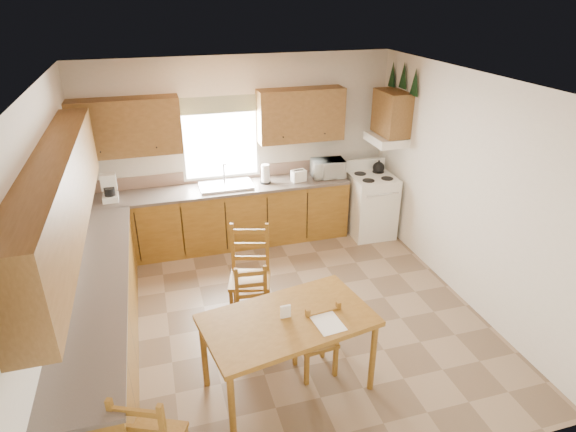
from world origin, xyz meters
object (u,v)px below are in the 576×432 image
object	(u,v)px
chair_far_right	(250,275)
chair_far_left	(253,310)
stove	(371,206)
dining_table	(288,353)
chair_near_right	(316,335)
microwave	(328,168)

from	to	relation	value
chair_far_right	chair_far_left	bearing A→B (deg)	-82.22
stove	dining_table	bearing A→B (deg)	-126.28
chair_far_left	chair_far_right	size ratio (longest dim) A/B	0.79
dining_table	chair_near_right	distance (m)	0.35
chair_near_right	chair_far_left	world-z (taller)	chair_near_right
chair_far_left	stove	bearing A→B (deg)	46.96
microwave	chair_far_right	bearing A→B (deg)	-127.44
chair_far_left	dining_table	bearing A→B (deg)	-70.62
chair_near_right	chair_far_left	distance (m)	0.76
microwave	chair_near_right	size ratio (longest dim) A/B	0.51
microwave	chair_near_right	distance (m)	3.17
stove	microwave	xyz separation A→B (m)	(-0.63, 0.27, 0.58)
stove	chair_near_right	size ratio (longest dim) A/B	1.07
dining_table	chair_far_right	xyz separation A→B (m)	(-0.10, 1.23, 0.14)
chair_far_right	stove	bearing A→B (deg)	50.34
chair_near_right	chair_far_left	bearing A→B (deg)	-55.11
microwave	chair_near_right	xyz separation A→B (m)	(-1.18, -2.88, -0.61)
dining_table	chair_far_right	bearing A→B (deg)	84.43
chair_near_right	chair_far_right	size ratio (longest dim) A/B	0.80
stove	chair_far_right	size ratio (longest dim) A/B	0.86
dining_table	chair_far_left	size ratio (longest dim) A/B	1.76
chair_far_right	chair_near_right	bearing A→B (deg)	-52.70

